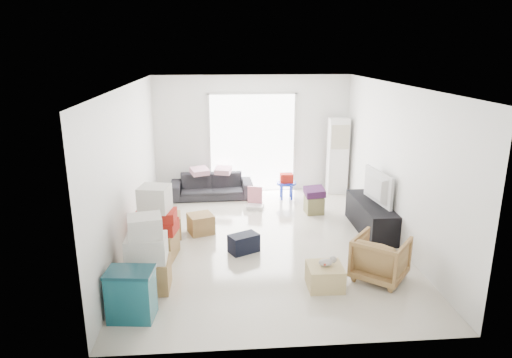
{
  "coord_description": "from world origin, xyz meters",
  "views": [
    {
      "loc": [
        -0.76,
        -7.41,
        3.28
      ],
      "look_at": [
        -0.14,
        0.2,
        1.08
      ],
      "focal_mm": 32.0,
      "sensor_mm": 36.0,
      "label": 1
    }
  ],
  "objects_px": {
    "television": "(372,199)",
    "storage_bins": "(131,294)",
    "armchair": "(381,256)",
    "ac_tower": "(338,156)",
    "tv_console": "(371,216)",
    "ottoman": "(314,205)",
    "sofa": "(212,182)",
    "wood_crate": "(325,276)",
    "kids_table": "(286,181)"
  },
  "relations": [
    {
      "from": "ac_tower",
      "to": "kids_table",
      "type": "bearing_deg",
      "value": -163.59
    },
    {
      "from": "television",
      "to": "wood_crate",
      "type": "relative_size",
      "value": 2.09
    },
    {
      "from": "television",
      "to": "ottoman",
      "type": "height_order",
      "value": "television"
    },
    {
      "from": "television",
      "to": "ottoman",
      "type": "relative_size",
      "value": 2.91
    },
    {
      "from": "ac_tower",
      "to": "armchair",
      "type": "height_order",
      "value": "ac_tower"
    },
    {
      "from": "ac_tower",
      "to": "wood_crate",
      "type": "xyz_separation_m",
      "value": [
        -1.27,
        -4.34,
        -0.71
      ]
    },
    {
      "from": "tv_console",
      "to": "television",
      "type": "bearing_deg",
      "value": 0.0
    },
    {
      "from": "ottoman",
      "to": "sofa",
      "type": "bearing_deg",
      "value": 150.64
    },
    {
      "from": "storage_bins",
      "to": "kids_table",
      "type": "distance_m",
      "value": 5.24
    },
    {
      "from": "tv_console",
      "to": "sofa",
      "type": "xyz_separation_m",
      "value": [
        -2.96,
        2.2,
        0.08
      ]
    },
    {
      "from": "television",
      "to": "kids_table",
      "type": "xyz_separation_m",
      "value": [
        -1.29,
        1.98,
        -0.21
      ]
    },
    {
      "from": "ac_tower",
      "to": "ottoman",
      "type": "bearing_deg",
      "value": -121.07
    },
    {
      "from": "kids_table",
      "to": "ottoman",
      "type": "bearing_deg",
      "value": -65.88
    },
    {
      "from": "tv_console",
      "to": "television",
      "type": "xyz_separation_m",
      "value": [
        0.0,
        0.0,
        0.34
      ]
    },
    {
      "from": "tv_console",
      "to": "ottoman",
      "type": "height_order",
      "value": "tv_console"
    },
    {
      "from": "sofa",
      "to": "ottoman",
      "type": "distance_m",
      "value": 2.42
    },
    {
      "from": "armchair",
      "to": "kids_table",
      "type": "bearing_deg",
      "value": -38.61
    },
    {
      "from": "ac_tower",
      "to": "tv_console",
      "type": "distance_m",
      "value": 2.42
    },
    {
      "from": "television",
      "to": "ottoman",
      "type": "bearing_deg",
      "value": 32.62
    },
    {
      "from": "kids_table",
      "to": "wood_crate",
      "type": "xyz_separation_m",
      "value": [
        -0.03,
        -3.98,
        -0.25
      ]
    },
    {
      "from": "television",
      "to": "storage_bins",
      "type": "xyz_separation_m",
      "value": [
        -3.9,
        -2.56,
        -0.29
      ]
    },
    {
      "from": "tv_console",
      "to": "kids_table",
      "type": "distance_m",
      "value": 2.37
    },
    {
      "from": "ac_tower",
      "to": "ottoman",
      "type": "relative_size",
      "value": 4.95
    },
    {
      "from": "tv_console",
      "to": "wood_crate",
      "type": "relative_size",
      "value": 3.36
    },
    {
      "from": "tv_console",
      "to": "armchair",
      "type": "distance_m",
      "value": 1.88
    },
    {
      "from": "sofa",
      "to": "ottoman",
      "type": "height_order",
      "value": "sofa"
    },
    {
      "from": "television",
      "to": "armchair",
      "type": "relative_size",
      "value": 1.42
    },
    {
      "from": "sofa",
      "to": "storage_bins",
      "type": "xyz_separation_m",
      "value": [
        -0.94,
        -4.76,
        -0.03
      ]
    },
    {
      "from": "armchair",
      "to": "ottoman",
      "type": "xyz_separation_m",
      "value": [
        -0.39,
        2.83,
        -0.19
      ]
    },
    {
      "from": "armchair",
      "to": "wood_crate",
      "type": "bearing_deg",
      "value": 50.8
    },
    {
      "from": "ac_tower",
      "to": "sofa",
      "type": "xyz_separation_m",
      "value": [
        -2.91,
        -0.15,
        -0.52
      ]
    },
    {
      "from": "television",
      "to": "ac_tower",
      "type": "bearing_deg",
      "value": -6.38
    },
    {
      "from": "sofa",
      "to": "armchair",
      "type": "bearing_deg",
      "value": -59.72
    },
    {
      "from": "storage_bins",
      "to": "wood_crate",
      "type": "bearing_deg",
      "value": 12.37
    },
    {
      "from": "sofa",
      "to": "ottoman",
      "type": "xyz_separation_m",
      "value": [
        2.11,
        -1.19,
        -0.18
      ]
    },
    {
      "from": "storage_bins",
      "to": "sofa",
      "type": "bearing_deg",
      "value": 78.85
    },
    {
      "from": "sofa",
      "to": "wood_crate",
      "type": "height_order",
      "value": "sofa"
    },
    {
      "from": "television",
      "to": "tv_console",
      "type": "bearing_deg",
      "value": -0.0
    },
    {
      "from": "tv_console",
      "to": "armchair",
      "type": "height_order",
      "value": "armchair"
    },
    {
      "from": "ottoman",
      "to": "ac_tower",
      "type": "bearing_deg",
      "value": 58.93
    },
    {
      "from": "storage_bins",
      "to": "kids_table",
      "type": "xyz_separation_m",
      "value": [
        2.61,
        4.54,
        0.08
      ]
    },
    {
      "from": "wood_crate",
      "to": "sofa",
      "type": "bearing_deg",
      "value": 111.44
    },
    {
      "from": "wood_crate",
      "to": "ottoman",
      "type": "bearing_deg",
      "value": 81.27
    },
    {
      "from": "armchair",
      "to": "storage_bins",
      "type": "height_order",
      "value": "armchair"
    },
    {
      "from": "ac_tower",
      "to": "tv_console",
      "type": "relative_size",
      "value": 1.06
    },
    {
      "from": "sofa",
      "to": "kids_table",
      "type": "relative_size",
      "value": 3.13
    },
    {
      "from": "sofa",
      "to": "ottoman",
      "type": "bearing_deg",
      "value": -31.0
    },
    {
      "from": "television",
      "to": "kids_table",
      "type": "height_order",
      "value": "television"
    },
    {
      "from": "storage_bins",
      "to": "ottoman",
      "type": "xyz_separation_m",
      "value": [
        3.05,
        3.57,
        -0.15
      ]
    },
    {
      "from": "ac_tower",
      "to": "kids_table",
      "type": "xyz_separation_m",
      "value": [
        -1.24,
        -0.37,
        -0.47
      ]
    }
  ]
}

